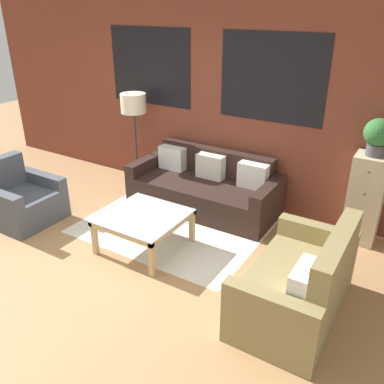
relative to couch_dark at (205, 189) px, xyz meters
The scene contains 10 objects.
ground_plane 1.99m from the couch_dark, 97.70° to the right, with size 16.00×16.00×0.00m, color #AD7F51.
wall_back_brick 1.25m from the couch_dark, 118.56° to the left, with size 8.40×0.09×2.80m.
rug 0.78m from the couch_dark, 96.06° to the right, with size 2.28×1.71×0.00m.
couch_dark is the anchor object (origin of this frame).
settee_vintage 2.33m from the couch_dark, 38.35° to the right, with size 0.80×1.42×0.92m.
armchair_corner 2.46m from the couch_dark, 139.70° to the right, with size 0.80×0.82×0.84m.
coffee_table 1.30m from the couch_dark, 93.40° to the right, with size 0.89×0.89×0.44m.
floor_lamp 1.62m from the couch_dark, behind, with size 0.38×0.38×1.46m.
drawer_cabinet 2.08m from the couch_dark, ahead, with size 0.38×0.37×1.10m.
potted_plant 2.32m from the couch_dark, ahead, with size 0.31×0.31×0.43m.
Camera 1 is at (2.82, -2.56, 2.67)m, focal length 38.00 mm.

